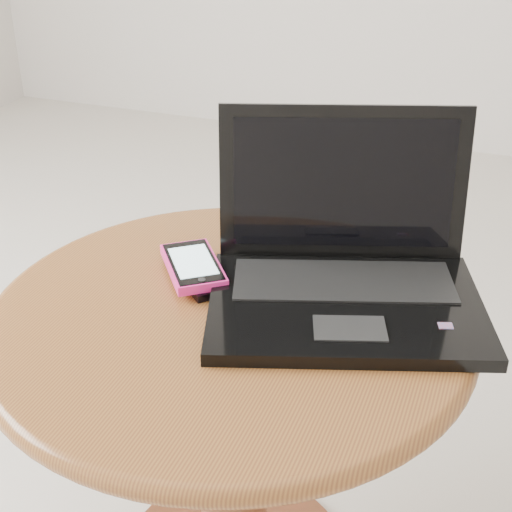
% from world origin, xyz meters
% --- Properties ---
extents(table, '(0.63, 0.63, 0.50)m').
position_xyz_m(table, '(-0.08, -0.06, 0.39)').
color(table, '#4D2B15').
rests_on(table, ground).
extents(laptop, '(0.41, 0.36, 0.22)m').
position_xyz_m(laptop, '(0.05, 0.01, 0.54)').
color(laptop, black).
rests_on(laptop, table).
extents(phone_black, '(0.13, 0.13, 0.01)m').
position_xyz_m(phone_black, '(-0.15, -0.01, 0.50)').
color(phone_black, black).
rests_on(phone_black, table).
extents(phone_pink, '(0.13, 0.14, 0.02)m').
position_xyz_m(phone_pink, '(-0.16, -0.01, 0.51)').
color(phone_pink, '#FF278F').
rests_on(phone_pink, phone_black).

